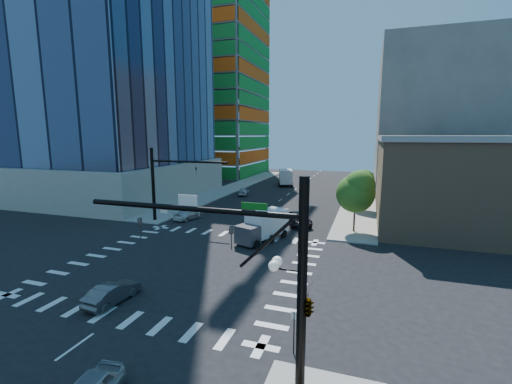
% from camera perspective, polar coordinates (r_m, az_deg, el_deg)
% --- Properties ---
extents(ground, '(160.00, 160.00, 0.00)m').
position_cam_1_polar(ground, '(29.82, -10.76, -11.66)').
color(ground, black).
rests_on(ground, ground).
extents(road_markings, '(20.00, 20.00, 0.01)m').
position_cam_1_polar(road_markings, '(29.81, -10.76, -11.65)').
color(road_markings, silver).
rests_on(road_markings, ground).
extents(sidewalk_ne, '(5.00, 60.00, 0.15)m').
position_cam_1_polar(sidewalk_ne, '(65.07, 17.02, -0.31)').
color(sidewalk_ne, gray).
rests_on(sidewalk_ne, ground).
extents(sidewalk_nw, '(5.00, 60.00, 0.15)m').
position_cam_1_polar(sidewalk_nw, '(70.17, -3.83, 0.77)').
color(sidewalk_nw, gray).
rests_on(sidewalk_nw, ground).
extents(construction_building, '(25.16, 34.50, 70.60)m').
position_cam_1_polar(construction_building, '(96.48, -7.44, 17.71)').
color(construction_building, gray).
rests_on(construction_building, ground).
extents(commercial_building, '(20.50, 22.50, 10.60)m').
position_cam_1_polar(commercial_building, '(47.83, 31.83, 1.62)').
color(commercial_building, '#947256').
rests_on(commercial_building, ground).
extents(bg_building_ne, '(24.00, 30.00, 28.00)m').
position_cam_1_polar(bg_building_ne, '(80.35, 28.39, 10.74)').
color(bg_building_ne, '#655F5B').
rests_on(bg_building_ne, ground).
extents(signal_mast_se, '(10.51, 2.48, 9.00)m').
position_cam_1_polar(signal_mast_se, '(14.25, 4.04, -13.94)').
color(signal_mast_se, black).
rests_on(signal_mast_se, sidewalk_se).
extents(signal_mast_nw, '(10.20, 0.40, 9.00)m').
position_cam_1_polar(signal_mast_nw, '(43.20, -15.18, 2.27)').
color(signal_mast_nw, black).
rests_on(signal_mast_nw, sidewalk_nw).
extents(tree_south, '(4.16, 4.16, 6.82)m').
position_cam_1_polar(tree_south, '(38.57, 16.45, 0.17)').
color(tree_south, '#382316').
rests_on(tree_south, sidewalk_ne).
extents(tree_north, '(3.54, 3.52, 5.78)m').
position_cam_1_polar(tree_north, '(50.54, 17.27, 1.46)').
color(tree_north, '#382316').
rests_on(tree_north, sidewalk_ne).
extents(no_parking_sign, '(0.30, 0.06, 2.20)m').
position_cam_1_polar(no_parking_sign, '(18.07, 6.35, -21.51)').
color(no_parking_sign, black).
rests_on(no_parking_sign, ground).
extents(car_nb_far, '(4.42, 5.92, 1.49)m').
position_cam_1_polar(car_nb_far, '(41.36, 7.10, -4.47)').
color(car_nb_far, black).
rests_on(car_nb_far, ground).
extents(car_sb_near, '(2.80, 4.71, 1.28)m').
position_cam_1_polar(car_sb_near, '(44.69, -11.17, -3.67)').
color(car_sb_near, silver).
rests_on(car_sb_near, ground).
extents(car_sb_mid, '(2.41, 4.25, 1.36)m').
position_cam_1_polar(car_sb_mid, '(61.22, -2.10, 0.09)').
color(car_sb_mid, '#B5BABE').
rests_on(car_sb_mid, ground).
extents(car_sb_cross, '(1.68, 4.06, 1.31)m').
position_cam_1_polar(car_sb_cross, '(24.71, -22.76, -15.21)').
color(car_sb_cross, '#4D4F52').
rests_on(car_sb_cross, ground).
extents(box_truck_near, '(4.28, 6.13, 2.96)m').
position_cam_1_polar(box_truck_near, '(34.81, 0.95, -6.12)').
color(box_truck_near, black).
rests_on(box_truck_near, ground).
extents(box_truck_far, '(4.51, 7.05, 3.42)m').
position_cam_1_polar(box_truck_far, '(73.56, 4.92, 2.30)').
color(box_truck_far, black).
rests_on(box_truck_far, ground).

